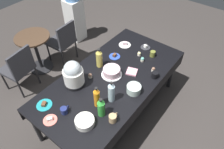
% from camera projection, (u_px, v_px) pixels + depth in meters
% --- Properties ---
extents(ground, '(9.00, 9.00, 0.00)m').
position_uv_depth(ground, '(112.00, 110.00, 3.29)').
color(ground, '#383330').
extents(potluck_table, '(2.20, 1.10, 0.75)m').
position_uv_depth(potluck_table, '(112.00, 80.00, 2.81)').
color(potluck_table, black).
rests_on(potluck_table, ground).
extents(frosted_layer_cake, '(0.28, 0.28, 0.11)m').
position_uv_depth(frosted_layer_cake, '(112.00, 72.00, 2.76)').
color(frosted_layer_cake, silver).
rests_on(frosted_layer_cake, potluck_table).
extents(slow_cooker, '(0.27, 0.27, 0.37)m').
position_uv_depth(slow_cooker, '(73.00, 74.00, 2.55)').
color(slow_cooker, black).
rests_on(slow_cooker, potluck_table).
extents(glass_salad_bowl, '(0.18, 0.18, 0.10)m').
position_uv_depth(glass_salad_bowl, '(134.00, 89.00, 2.55)').
color(glass_salad_bowl, '#B2C6BC').
rests_on(glass_salad_bowl, potluck_table).
extents(ceramic_snack_bowl, '(0.22, 0.22, 0.08)m').
position_uv_depth(ceramic_snack_bowl, '(85.00, 122.00, 2.23)').
color(ceramic_snack_bowl, silver).
rests_on(ceramic_snack_bowl, potluck_table).
extents(dessert_plate_white, '(0.19, 0.19, 0.05)m').
position_uv_depth(dessert_plate_white, '(125.00, 44.00, 3.26)').
color(dessert_plate_white, white).
rests_on(dessert_plate_white, potluck_table).
extents(dessert_plate_cobalt, '(0.16, 0.16, 0.05)m').
position_uv_depth(dessert_plate_cobalt, '(115.00, 56.00, 3.06)').
color(dessert_plate_cobalt, '#2D4CB2').
rests_on(dessert_plate_cobalt, potluck_table).
extents(dessert_plate_coral, '(0.16, 0.16, 0.04)m').
position_uv_depth(dessert_plate_coral, '(50.00, 120.00, 2.28)').
color(dessert_plate_coral, '#E07266').
rests_on(dessert_plate_coral, potluck_table).
extents(dessert_plate_teal, '(0.19, 0.19, 0.04)m').
position_uv_depth(dessert_plate_teal, '(44.00, 105.00, 2.42)').
color(dessert_plate_teal, teal).
rests_on(dessert_plate_teal, potluck_table).
extents(dessert_plate_charcoal, '(0.15, 0.15, 0.05)m').
position_uv_depth(dessert_plate_charcoal, '(145.00, 47.00, 3.22)').
color(dessert_plate_charcoal, '#2D2D33').
rests_on(dessert_plate_charcoal, potluck_table).
extents(cupcake_vanilla, '(0.05, 0.05, 0.07)m').
position_uv_depth(cupcake_vanilla, '(153.00, 69.00, 2.82)').
color(cupcake_vanilla, beige).
rests_on(cupcake_vanilla, potluck_table).
extents(cupcake_berry, '(0.05, 0.05, 0.07)m').
position_uv_depth(cupcake_berry, '(139.00, 54.00, 3.06)').
color(cupcake_berry, beige).
rests_on(cupcake_berry, potluck_table).
extents(cupcake_mint, '(0.05, 0.05, 0.07)m').
position_uv_depth(cupcake_mint, '(90.00, 76.00, 2.74)').
color(cupcake_mint, beige).
rests_on(cupcake_mint, potluck_table).
extents(cupcake_rose, '(0.05, 0.05, 0.07)m').
position_uv_depth(cupcake_rose, '(142.00, 59.00, 2.97)').
color(cupcake_rose, beige).
rests_on(cupcake_rose, potluck_table).
extents(soda_bottle_orange_juice, '(0.07, 0.07, 0.30)m').
position_uv_depth(soda_bottle_orange_juice, '(97.00, 97.00, 2.34)').
color(soda_bottle_orange_juice, orange).
rests_on(soda_bottle_orange_juice, potluck_table).
extents(soda_bottle_water, '(0.08, 0.08, 0.31)m').
position_uv_depth(soda_bottle_water, '(111.00, 92.00, 2.39)').
color(soda_bottle_water, silver).
rests_on(soda_bottle_water, potluck_table).
extents(soda_bottle_lime_soda, '(0.09, 0.09, 0.27)m').
position_uv_depth(soda_bottle_lime_soda, '(101.00, 108.00, 2.26)').
color(soda_bottle_lime_soda, green).
rests_on(soda_bottle_lime_soda, potluck_table).
extents(soda_bottle_ginger_ale, '(0.09, 0.09, 0.30)m').
position_uv_depth(soda_bottle_ginger_ale, '(99.00, 58.00, 2.83)').
color(soda_bottle_ginger_ale, gold).
rests_on(soda_bottle_ginger_ale, potluck_table).
extents(coffee_mug_tan, '(0.13, 0.09, 0.09)m').
position_uv_depth(coffee_mug_tan, '(113.00, 118.00, 2.25)').
color(coffee_mug_tan, tan).
rests_on(coffee_mug_tan, potluck_table).
extents(coffee_mug_navy, '(0.12, 0.08, 0.08)m').
position_uv_depth(coffee_mug_navy, '(64.00, 110.00, 2.33)').
color(coffee_mug_navy, navy).
rests_on(coffee_mug_navy, potluck_table).
extents(coffee_mug_olive, '(0.12, 0.08, 0.09)m').
position_uv_depth(coffee_mug_olive, '(153.00, 54.00, 3.05)').
color(coffee_mug_olive, olive).
rests_on(coffee_mug_olive, potluck_table).
extents(coffee_mug_black, '(0.13, 0.09, 0.09)m').
position_uv_depth(coffee_mug_black, '(155.00, 75.00, 2.73)').
color(coffee_mug_black, black).
rests_on(coffee_mug_black, potluck_table).
extents(paper_napkin_stack, '(0.18, 0.18, 0.02)m').
position_uv_depth(paper_napkin_stack, '(132.00, 72.00, 2.82)').
color(paper_napkin_stack, pink).
rests_on(paper_napkin_stack, potluck_table).
extents(maroon_chair_left, '(0.50, 0.50, 0.85)m').
position_uv_depth(maroon_chair_left, '(19.00, 67.00, 3.29)').
color(maroon_chair_left, '#333338').
rests_on(maroon_chair_left, ground).
extents(maroon_chair_right, '(0.47, 0.47, 0.85)m').
position_uv_depth(maroon_chair_right, '(63.00, 40.00, 3.81)').
color(maroon_chair_right, '#333338').
rests_on(maroon_chair_right, ground).
extents(round_cafe_table, '(0.60, 0.60, 0.72)m').
position_uv_depth(round_cafe_table, '(35.00, 47.00, 3.65)').
color(round_cafe_table, '#473323').
rests_on(round_cafe_table, ground).
extents(water_cooler, '(0.32, 0.32, 1.24)m').
position_uv_depth(water_cooler, '(74.00, 14.00, 4.30)').
color(water_cooler, silver).
rests_on(water_cooler, ground).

